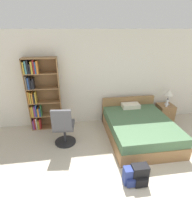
{
  "coord_description": "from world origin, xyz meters",
  "views": [
    {
      "loc": [
        -1.01,
        -1.56,
        2.61
      ],
      "look_at": [
        -0.46,
        1.98,
        0.88
      ],
      "focal_mm": 28.0,
      "sensor_mm": 36.0,
      "label": 1
    }
  ],
  "objects_px": {
    "table_lamp": "(169,93)",
    "backpack_black": "(140,175)",
    "bookshelf": "(39,95)",
    "bed": "(138,127)",
    "office_chair": "(64,128)",
    "backpack_blue": "(132,176)",
    "nightstand": "(165,113)",
    "water_bottle": "(167,103)"
  },
  "relations": [
    {
      "from": "nightstand",
      "to": "table_lamp",
      "type": "distance_m",
      "value": 0.62
    },
    {
      "from": "office_chair",
      "to": "backpack_black",
      "type": "distance_m",
      "value": 1.99
    },
    {
      "from": "office_chair",
      "to": "nightstand",
      "type": "height_order",
      "value": "office_chair"
    },
    {
      "from": "table_lamp",
      "to": "backpack_blue",
      "type": "height_order",
      "value": "table_lamp"
    },
    {
      "from": "bed",
      "to": "backpack_black",
      "type": "bearing_deg",
      "value": -110.07
    },
    {
      "from": "bookshelf",
      "to": "water_bottle",
      "type": "height_order",
      "value": "bookshelf"
    },
    {
      "from": "table_lamp",
      "to": "water_bottle",
      "type": "relative_size",
      "value": 1.85
    },
    {
      "from": "table_lamp",
      "to": "backpack_black",
      "type": "height_order",
      "value": "table_lamp"
    },
    {
      "from": "table_lamp",
      "to": "bookshelf",
      "type": "bearing_deg",
      "value": 178.53
    },
    {
      "from": "bookshelf",
      "to": "backpack_blue",
      "type": "distance_m",
      "value": 3.09
    },
    {
      "from": "table_lamp",
      "to": "backpack_blue",
      "type": "distance_m",
      "value": 3.01
    },
    {
      "from": "office_chair",
      "to": "water_bottle",
      "type": "distance_m",
      "value": 3.09
    },
    {
      "from": "water_bottle",
      "to": "backpack_black",
      "type": "relative_size",
      "value": 0.65
    },
    {
      "from": "water_bottle",
      "to": "bookshelf",
      "type": "bearing_deg",
      "value": 176.38
    },
    {
      "from": "nightstand",
      "to": "table_lamp",
      "type": "relative_size",
      "value": 1.11
    },
    {
      "from": "office_chair",
      "to": "backpack_black",
      "type": "height_order",
      "value": "office_chair"
    },
    {
      "from": "bed",
      "to": "water_bottle",
      "type": "bearing_deg",
      "value": 30.65
    },
    {
      "from": "bookshelf",
      "to": "water_bottle",
      "type": "relative_size",
      "value": 7.84
    },
    {
      "from": "nightstand",
      "to": "backpack_blue",
      "type": "distance_m",
      "value": 2.89
    },
    {
      "from": "bed",
      "to": "table_lamp",
      "type": "distance_m",
      "value": 1.54
    },
    {
      "from": "bookshelf",
      "to": "bed",
      "type": "distance_m",
      "value": 2.77
    },
    {
      "from": "bookshelf",
      "to": "backpack_blue",
      "type": "bearing_deg",
      "value": -51.88
    },
    {
      "from": "water_bottle",
      "to": "backpack_black",
      "type": "height_order",
      "value": "water_bottle"
    },
    {
      "from": "water_bottle",
      "to": "office_chair",
      "type": "bearing_deg",
      "value": -166.53
    },
    {
      "from": "bookshelf",
      "to": "table_lamp",
      "type": "bearing_deg",
      "value": -1.47
    },
    {
      "from": "bookshelf",
      "to": "table_lamp",
      "type": "relative_size",
      "value": 4.24
    },
    {
      "from": "backpack_black",
      "to": "office_chair",
      "type": "bearing_deg",
      "value": 134.39
    },
    {
      "from": "table_lamp",
      "to": "backpack_blue",
      "type": "relative_size",
      "value": 1.35
    },
    {
      "from": "bed",
      "to": "backpack_blue",
      "type": "height_order",
      "value": "bed"
    },
    {
      "from": "water_bottle",
      "to": "backpack_black",
      "type": "bearing_deg",
      "value": -127.53
    },
    {
      "from": "bed",
      "to": "office_chair",
      "type": "xyz_separation_m",
      "value": [
        -1.91,
        -0.07,
        0.21
      ]
    },
    {
      "from": "bed",
      "to": "nightstand",
      "type": "xyz_separation_m",
      "value": [
        1.15,
        0.76,
        -0.01
      ]
    },
    {
      "from": "bookshelf",
      "to": "nightstand",
      "type": "bearing_deg",
      "value": -1.84
    },
    {
      "from": "table_lamp",
      "to": "office_chair",
      "type": "bearing_deg",
      "value": -164.58
    },
    {
      "from": "bed",
      "to": "backpack_black",
      "type": "distance_m",
      "value": 1.57
    },
    {
      "from": "office_chair",
      "to": "water_bottle",
      "type": "relative_size",
      "value": 4.1
    },
    {
      "from": "table_lamp",
      "to": "backpack_blue",
      "type": "xyz_separation_m",
      "value": [
        -1.87,
        -2.25,
        -0.71
      ]
    },
    {
      "from": "table_lamp",
      "to": "backpack_blue",
      "type": "bearing_deg",
      "value": -129.8
    },
    {
      "from": "nightstand",
      "to": "water_bottle",
      "type": "bearing_deg",
      "value": -117.2
    },
    {
      "from": "office_chair",
      "to": "backpack_blue",
      "type": "distance_m",
      "value": 1.88
    },
    {
      "from": "bed",
      "to": "water_bottle",
      "type": "xyz_separation_m",
      "value": [
        1.09,
        0.65,
        0.36
      ]
    },
    {
      "from": "bookshelf",
      "to": "water_bottle",
      "type": "xyz_separation_m",
      "value": [
        3.62,
        -0.23,
        -0.37
      ]
    }
  ]
}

